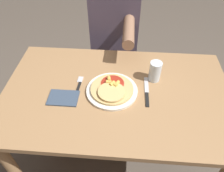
{
  "coord_description": "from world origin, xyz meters",
  "views": [
    {
      "loc": [
        0.04,
        -0.81,
        1.63
      ],
      "look_at": [
        -0.03,
        0.0,
        0.81
      ],
      "focal_mm": 35.0,
      "sensor_mm": 36.0,
      "label": 1
    }
  ],
  "objects_px": {
    "drinking_glass": "(155,71)",
    "dining_table": "(116,106)",
    "pizza": "(112,89)",
    "person_diner": "(115,37)",
    "fork": "(79,86)",
    "plate": "(112,90)",
    "knife": "(147,92)"
  },
  "relations": [
    {
      "from": "dining_table",
      "to": "fork",
      "type": "distance_m",
      "value": 0.25
    },
    {
      "from": "fork",
      "to": "person_diner",
      "type": "height_order",
      "value": "person_diner"
    },
    {
      "from": "pizza",
      "to": "person_diner",
      "type": "xyz_separation_m",
      "value": [
        -0.03,
        0.62,
        -0.07
      ]
    },
    {
      "from": "plate",
      "to": "fork",
      "type": "height_order",
      "value": "plate"
    },
    {
      "from": "fork",
      "to": "knife",
      "type": "relative_size",
      "value": 0.8
    },
    {
      "from": "plate",
      "to": "pizza",
      "type": "relative_size",
      "value": 1.2
    },
    {
      "from": "person_diner",
      "to": "pizza",
      "type": "bearing_deg",
      "value": -87.64
    },
    {
      "from": "fork",
      "to": "drinking_glass",
      "type": "relative_size",
      "value": 1.48
    },
    {
      "from": "pizza",
      "to": "fork",
      "type": "xyz_separation_m",
      "value": [
        -0.19,
        0.03,
        -0.02
      ]
    },
    {
      "from": "pizza",
      "to": "drinking_glass",
      "type": "bearing_deg",
      "value": 27.18
    },
    {
      "from": "dining_table",
      "to": "plate",
      "type": "distance_m",
      "value": 0.13
    },
    {
      "from": "drinking_glass",
      "to": "dining_table",
      "type": "bearing_deg",
      "value": -150.35
    },
    {
      "from": "knife",
      "to": "drinking_glass",
      "type": "relative_size",
      "value": 1.85
    },
    {
      "from": "dining_table",
      "to": "knife",
      "type": "xyz_separation_m",
      "value": [
        0.16,
        0.01,
        0.12
      ]
    },
    {
      "from": "knife",
      "to": "drinking_glass",
      "type": "xyz_separation_m",
      "value": [
        0.04,
        0.11,
        0.06
      ]
    },
    {
      "from": "pizza",
      "to": "person_diner",
      "type": "bearing_deg",
      "value": 92.36
    },
    {
      "from": "fork",
      "to": "knife",
      "type": "bearing_deg",
      "value": -2.68
    },
    {
      "from": "dining_table",
      "to": "fork",
      "type": "height_order",
      "value": "fork"
    },
    {
      "from": "dining_table",
      "to": "knife",
      "type": "relative_size",
      "value": 5.65
    },
    {
      "from": "drinking_glass",
      "to": "knife",
      "type": "bearing_deg",
      "value": -112.01
    },
    {
      "from": "fork",
      "to": "drinking_glass",
      "type": "height_order",
      "value": "drinking_glass"
    },
    {
      "from": "dining_table",
      "to": "drinking_glass",
      "type": "height_order",
      "value": "drinking_glass"
    },
    {
      "from": "knife",
      "to": "plate",
      "type": "bearing_deg",
      "value": -177.78
    },
    {
      "from": "pizza",
      "to": "person_diner",
      "type": "relative_size",
      "value": 0.18
    },
    {
      "from": "pizza",
      "to": "drinking_glass",
      "type": "height_order",
      "value": "drinking_glass"
    },
    {
      "from": "fork",
      "to": "knife",
      "type": "xyz_separation_m",
      "value": [
        0.38,
        -0.02,
        0.0
      ]
    },
    {
      "from": "knife",
      "to": "person_diner",
      "type": "relative_size",
      "value": 0.18
    },
    {
      "from": "plate",
      "to": "person_diner",
      "type": "height_order",
      "value": "person_diner"
    },
    {
      "from": "fork",
      "to": "person_diner",
      "type": "bearing_deg",
      "value": 74.73
    },
    {
      "from": "dining_table",
      "to": "person_diner",
      "type": "bearing_deg",
      "value": 94.8
    },
    {
      "from": "drinking_glass",
      "to": "plate",
      "type": "bearing_deg",
      "value": -153.69
    },
    {
      "from": "fork",
      "to": "knife",
      "type": "height_order",
      "value": "same"
    }
  ]
}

